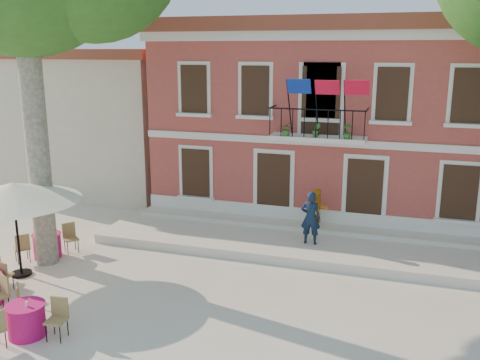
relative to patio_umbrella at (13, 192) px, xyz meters
name	(u,v)px	position (x,y,z in m)	size (l,w,h in m)	color
ground	(202,298)	(5.57, 0.24, -2.49)	(90.00, 90.00, 0.00)	beige
main_building	(336,115)	(7.57, 10.23, 1.29)	(13.50, 9.59, 7.50)	#B14940
neighbor_west	(105,115)	(-3.93, 11.24, 0.73)	(9.40, 9.40, 6.40)	beige
terrace	(308,244)	(7.57, 4.64, -2.34)	(14.00, 3.40, 0.30)	silver
patio_umbrella	(13,192)	(0.00, 0.00, 0.00)	(3.73, 3.73, 2.77)	black
pedestrian_navy	(311,218)	(7.67, 4.34, -1.32)	(0.63, 0.41, 1.73)	#101E36
pedestrian_orange	(318,210)	(7.69, 5.60, -1.44)	(0.73, 0.57, 1.50)	orange
cafe_table_1	(26,318)	(2.46, -2.78, -2.06)	(1.72, 1.86, 0.95)	#D2137C
cafe_table_3	(47,244)	(-0.14, 1.40, -2.07)	(1.53, 1.76, 0.95)	#D2137C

